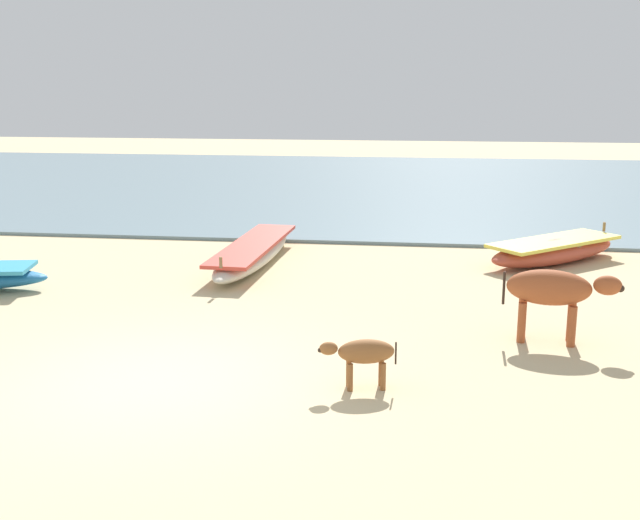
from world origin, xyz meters
The scene contains 6 objects.
ground centered at (0.00, 0.00, 0.00)m, with size 80.00×80.00×0.00m, color #CCB789.
sea_water centered at (0.00, 18.61, 0.04)m, with size 60.00×20.00×0.08m, color slate.
fishing_boat_0 centered at (6.07, 7.33, 0.27)m, with size 3.28×3.05×0.69m.
fishing_boat_1 centered at (-0.08, 6.45, 0.24)m, with size 1.13×4.79×0.63m.
cow_adult_rust centered at (5.21, 2.21, 0.77)m, with size 1.65×0.63×1.07m.
calf_near_brown centered at (2.66, 0.13, 0.45)m, with size 0.96×0.41×0.63m.
Camera 1 is at (3.29, -8.78, 3.70)m, focal length 43.46 mm.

